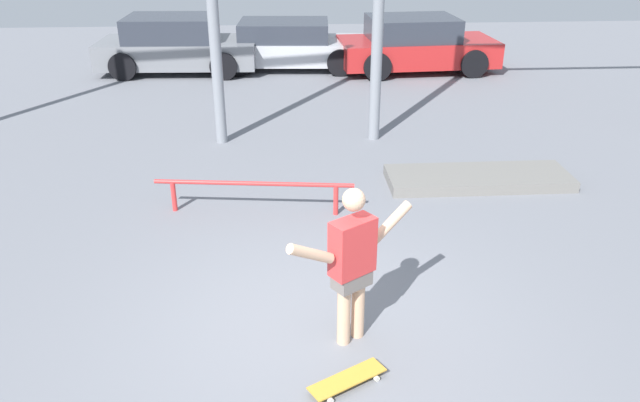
{
  "coord_description": "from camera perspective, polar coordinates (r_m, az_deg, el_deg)",
  "views": [
    {
      "loc": [
        -0.3,
        -5.26,
        3.97
      ],
      "look_at": [
        0.13,
        1.48,
        0.75
      ],
      "focal_mm": 35.0,
      "sensor_mm": 36.0,
      "label": 1
    }
  ],
  "objects": [
    {
      "name": "parked_car_silver",
      "position": [
        16.97,
        -2.87,
        14.06
      ],
      "size": [
        4.27,
        2.14,
        1.23
      ],
      "rotation": [
        0.0,
        0.0,
        -0.06
      ],
      "color": "#B7BABF",
      "rests_on": "ground_plane"
    },
    {
      "name": "parked_car_red",
      "position": [
        16.83,
        8.71,
        13.93
      ],
      "size": [
        4.1,
        2.22,
        1.38
      ],
      "rotation": [
        0.0,
        0.0,
        0.06
      ],
      "color": "red",
      "rests_on": "ground_plane"
    },
    {
      "name": "parked_car_grey",
      "position": [
        16.97,
        -12.98,
        13.71
      ],
      "size": [
        4.08,
        2.12,
        1.41
      ],
      "rotation": [
        0.0,
        0.0,
        -0.04
      ],
      "color": "slate",
      "rests_on": "ground_plane"
    },
    {
      "name": "skateboard",
      "position": [
        5.9,
        2.51,
        -15.98
      ],
      "size": [
        0.76,
        0.55,
        0.08
      ],
      "rotation": [
        0.0,
        0.0,
        0.52
      ],
      "color": "gold",
      "rests_on": "ground_plane"
    },
    {
      "name": "grind_rail",
      "position": [
        8.77,
        -6.07,
        1.2
      ],
      "size": [
        2.8,
        0.39,
        0.48
      ],
      "rotation": [
        0.0,
        0.0,
        -0.12
      ],
      "color": "red",
      "rests_on": "ground_plane"
    },
    {
      "name": "ground_plane",
      "position": [
        6.6,
        -0.32,
        -11.48
      ],
      "size": [
        36.0,
        36.0,
        0.0
      ],
      "primitive_type": "plane",
      "color": "slate"
    },
    {
      "name": "skateboarder",
      "position": [
        5.95,
        2.96,
        -5.46
      ],
      "size": [
        1.28,
        0.91,
        1.66
      ],
      "rotation": [
        0.0,
        0.0,
        0.6
      ],
      "color": "#DBAD89",
      "rests_on": "ground_plane"
    },
    {
      "name": "manual_pad",
      "position": [
        10.09,
        14.26,
        2.03
      ],
      "size": [
        2.85,
        0.96,
        0.17
      ],
      "primitive_type": "cube",
      "rotation": [
        0.0,
        0.0,
        0.0
      ],
      "color": "slate",
      "rests_on": "ground_plane"
    }
  ]
}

